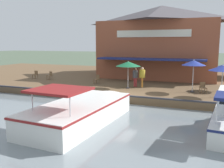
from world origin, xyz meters
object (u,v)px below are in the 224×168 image
motorboat_outer_channel (87,109)px  cafe_chair_under_first_umbrella (97,79)px  cafe_chair_far_corner_seat (203,87)px  patio_umbrella_by_entrance (223,68)px  cafe_chair_back_row_seat (35,74)px  waterfront_restaurant (161,41)px  patio_umbrella_mid_patio_left (128,64)px  tree_downstream_bank (177,30)px  person_mid_patio (135,75)px  patio_umbrella_mid_patio_right (194,63)px  cafe_chair_mid_patio (50,75)px  person_near_entrance (142,75)px

motorboat_outer_channel → cafe_chair_under_first_umbrella: bearing=-158.6°
cafe_chair_far_corner_seat → cafe_chair_under_first_umbrella: bearing=-97.8°
patio_umbrella_by_entrance → cafe_chair_back_row_seat: 19.11m
waterfront_restaurant → cafe_chair_back_row_seat: (7.56, -12.37, -3.67)m
waterfront_restaurant → patio_umbrella_mid_patio_left: size_ratio=5.58×
tree_downstream_bank → motorboat_outer_channel: bearing=-4.8°
patio_umbrella_mid_patio_left → person_mid_patio: (-1.07, 0.35, -1.07)m
patio_umbrella_by_entrance → cafe_chair_under_first_umbrella: bearing=-101.9°
motorboat_outer_channel → tree_downstream_bank: (-23.56, 1.97, 5.49)m
waterfront_restaurant → motorboat_outer_channel: bearing=-3.0°
cafe_chair_under_first_umbrella → motorboat_outer_channel: size_ratio=0.10×
patio_umbrella_mid_patio_right → patio_umbrella_mid_patio_left: (0.23, -5.29, -0.22)m
patio_umbrella_by_entrance → cafe_chair_far_corner_seat: bearing=-127.4°
patio_umbrella_by_entrance → person_mid_patio: size_ratio=1.40×
waterfront_restaurant → patio_umbrella_by_entrance: (10.68, 6.41, -2.06)m
cafe_chair_mid_patio → cafe_chair_far_corner_seat: bearing=82.6°
person_mid_patio → tree_downstream_bank: (-14.70, 1.64, 4.57)m
waterfront_restaurant → person_near_entrance: (8.81, 0.07, -3.03)m
patio_umbrella_mid_patio_left → cafe_chair_mid_patio: 9.80m
cafe_chair_under_first_umbrella → motorboat_outer_channel: bearing=21.4°
cafe_chair_mid_patio → tree_downstream_bank: (-13.71, 11.43, 5.13)m
cafe_chair_back_row_seat → person_mid_patio: size_ratio=0.51×
person_near_entrance → person_mid_patio: bearing=-100.2°
cafe_chair_far_corner_seat → person_near_entrance: size_ratio=0.48×
patio_umbrella_mid_patio_left → cafe_chair_far_corner_seat: 6.29m
cafe_chair_mid_patio → cafe_chair_back_row_seat: same height
waterfront_restaurant → tree_downstream_bank: (-6.01, 1.05, 1.45)m
waterfront_restaurant → tree_downstream_bank: bearing=170.0°
cafe_chair_under_first_umbrella → cafe_chair_mid_patio: bearing=-96.6°
cafe_chair_far_corner_seat → motorboat_outer_channel: 9.92m
motorboat_outer_channel → person_mid_patio: bearing=177.9°
cafe_chair_under_first_umbrella → patio_umbrella_mid_patio_left: bearing=68.9°
cafe_chair_under_first_umbrella → cafe_chair_mid_patio: (-0.68, -5.86, 0.00)m
motorboat_outer_channel → tree_downstream_bank: 24.27m
cafe_chair_under_first_umbrella → tree_downstream_bank: 16.26m
cafe_chair_far_corner_seat → person_mid_patio: (-1.02, -5.73, 0.56)m
person_near_entrance → person_mid_patio: 0.67m
waterfront_restaurant → patio_umbrella_mid_patio_right: size_ratio=5.11×
patio_umbrella_by_entrance → cafe_chair_under_first_umbrella: size_ratio=2.73×
patio_umbrella_by_entrance → cafe_chair_under_first_umbrella: patio_umbrella_by_entrance is taller
person_near_entrance → tree_downstream_bank: (-14.82, 0.99, 4.48)m
patio_umbrella_mid_patio_left → cafe_chair_far_corner_seat: size_ratio=2.77×
cafe_chair_mid_patio → tree_downstream_bank: tree_downstream_bank is taller
cafe_chair_far_corner_seat → cafe_chair_back_row_seat: 17.64m
cafe_chair_back_row_seat → cafe_chair_far_corner_seat: bearing=83.0°
motorboat_outer_channel → cafe_chair_mid_patio: bearing=-136.2°
cafe_chair_under_first_umbrella → cafe_chair_far_corner_seat: (1.33, 9.66, 0.00)m
waterfront_restaurant → patio_umbrella_mid_patio_left: bearing=-5.5°
person_mid_patio → motorboat_outer_channel: motorboat_outer_channel is taller
patio_umbrella_mid_patio_left → tree_downstream_bank: bearing=172.8°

